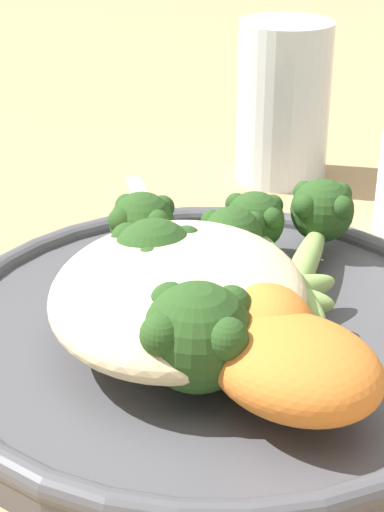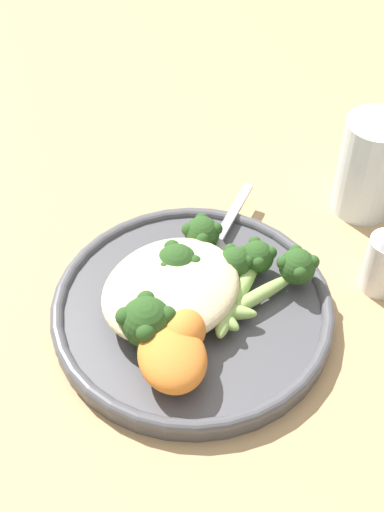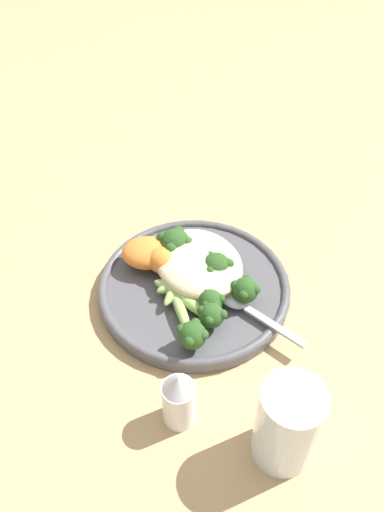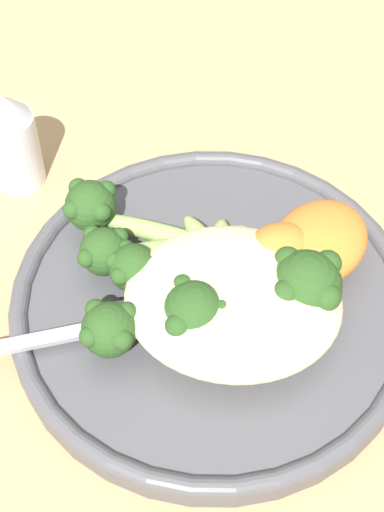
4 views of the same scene
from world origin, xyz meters
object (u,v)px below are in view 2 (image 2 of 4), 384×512
at_px(quinoa_mound, 171,289).
at_px(broccoli_stalk_0, 286,274).
at_px(sweet_potato_chunk_0, 172,357).
at_px(water_glass, 369,166).
at_px(broccoli_stalk_1, 251,268).
at_px(broccoli_stalk_4, 183,272).
at_px(broccoli_stalk_5, 193,285).
at_px(broccoli_stalk_7, 154,321).
at_px(sweet_potato_chunk_1, 183,332).
at_px(broccoli_stalk_6, 177,304).
at_px(spoon, 216,243).
at_px(broccoli_stalk_3, 205,245).
at_px(broccoli_stalk_2, 231,280).
at_px(plate, 195,307).

xyz_separation_m(quinoa_mound, broccoli_stalk_0, (0.08, -0.06, -0.00)).
xyz_separation_m(sweet_potato_chunk_0, water_glass, (0.29, 0.01, 0.01)).
distance_m(quinoa_mound, broccoli_stalk_1, 0.08).
bearing_deg(broccoli_stalk_4, broccoli_stalk_5, 173.13).
relative_size(broccoli_stalk_7, sweet_potato_chunk_0, 1.29).
bearing_deg(broccoli_stalk_0, sweet_potato_chunk_0, -173.13).
bearing_deg(sweet_potato_chunk_1, quinoa_mound, 56.79).
xyz_separation_m(broccoli_stalk_4, broccoli_stalk_6, (-0.03, -0.02, -0.00)).
distance_m(broccoli_stalk_0, water_glass, 0.16).
xyz_separation_m(broccoli_stalk_1, spoon, (0.01, 0.05, -0.01)).
distance_m(broccoli_stalk_0, broccoli_stalk_3, 0.08).
relative_size(broccoli_stalk_5, water_glass, 0.82).
height_order(broccoli_stalk_3, spoon, broccoli_stalk_3).
bearing_deg(sweet_potato_chunk_0, broccoli_stalk_7, 68.58).
xyz_separation_m(broccoli_stalk_4, broccoli_stalk_5, (-0.00, -0.01, -0.00)).
xyz_separation_m(quinoa_mound, spoon, (0.08, 0.02, -0.01)).
height_order(broccoli_stalk_4, sweet_potato_chunk_1, broccoli_stalk_4).
relative_size(broccoli_stalk_2, water_glass, 0.83).
bearing_deg(spoon, broccoli_stalk_1, -119.95).
xyz_separation_m(broccoli_stalk_3, broccoli_stalk_5, (-0.04, -0.03, -0.00)).
relative_size(plate, broccoli_stalk_1, 2.79).
distance_m(broccoli_stalk_3, broccoli_stalk_7, 0.10).
height_order(broccoli_stalk_6, sweet_potato_chunk_1, same).
distance_m(broccoli_stalk_6, sweet_potato_chunk_0, 0.06).
bearing_deg(plate, broccoli_stalk_3, 33.69).
relative_size(broccoli_stalk_5, broccoli_stalk_7, 0.98).
height_order(sweet_potato_chunk_1, spoon, sweet_potato_chunk_1).
height_order(broccoli_stalk_1, water_glass, water_glass).
height_order(broccoli_stalk_7, water_glass, water_glass).
bearing_deg(plate, quinoa_mound, 140.73).
bearing_deg(water_glass, broccoli_stalk_3, 162.50).
bearing_deg(spoon, broccoli_stalk_2, -144.00).
relative_size(broccoli_stalk_4, water_glass, 0.89).
distance_m(plate, broccoli_stalk_3, 0.06).
xyz_separation_m(plate, sweet_potato_chunk_1, (-0.04, -0.03, 0.03)).
bearing_deg(broccoli_stalk_2, broccoli_stalk_3, 39.63).
xyz_separation_m(broccoli_stalk_0, broccoli_stalk_3, (-0.02, 0.08, -0.00)).
relative_size(broccoli_stalk_3, sweet_potato_chunk_0, 1.42).
xyz_separation_m(plate, broccoli_stalk_0, (0.07, -0.05, 0.03)).
height_order(broccoli_stalk_4, broccoli_stalk_7, broccoli_stalk_7).
xyz_separation_m(broccoli_stalk_2, sweet_potato_chunk_0, (-0.10, -0.02, 0.00)).
relative_size(broccoli_stalk_0, spoon, 0.89).
bearing_deg(broccoli_stalk_6, broccoli_stalk_2, -140.99).
xyz_separation_m(broccoli_stalk_1, water_glass, (0.17, -0.01, 0.02)).
xyz_separation_m(broccoli_stalk_2, sweet_potato_chunk_1, (-0.07, -0.01, 0.00)).
relative_size(spoon, water_glass, 1.17).
xyz_separation_m(broccoli_stalk_7, water_glass, (0.28, -0.02, 0.01)).
bearing_deg(quinoa_mound, sweet_potato_chunk_1, -123.21).
height_order(broccoli_stalk_5, sweet_potato_chunk_0, sweet_potato_chunk_0).
relative_size(broccoli_stalk_3, broccoli_stalk_5, 1.13).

